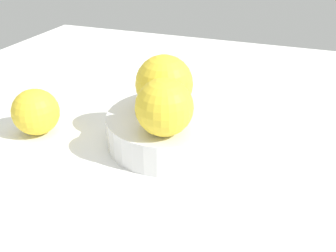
# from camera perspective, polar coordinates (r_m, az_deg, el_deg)

# --- Properties ---
(ground_plane) EXTENTS (1.10, 1.10, 0.02)m
(ground_plane) POSITION_cam_1_polar(r_m,az_deg,el_deg) (0.54, 0.00, -3.40)
(ground_plane) COLOR white
(fruit_bowl) EXTENTS (0.17, 0.17, 0.04)m
(fruit_bowl) POSITION_cam_1_polar(r_m,az_deg,el_deg) (0.52, 0.00, -0.53)
(fruit_bowl) COLOR white
(fruit_bowl) RESTS_ON ground_plane
(orange_in_bowl_0) EXTENTS (0.08, 0.08, 0.08)m
(orange_in_bowl_0) POSITION_cam_1_polar(r_m,az_deg,el_deg) (0.51, -0.60, 6.58)
(orange_in_bowl_0) COLOR yellow
(orange_in_bowl_0) RESTS_ON fruit_bowl
(orange_in_bowl_1) EXTENTS (0.07, 0.07, 0.07)m
(orange_in_bowl_1) POSITION_cam_1_polar(r_m,az_deg,el_deg) (0.45, -0.59, 2.93)
(orange_in_bowl_1) COLOR yellow
(orange_in_bowl_1) RESTS_ON fruit_bowl
(orange_loose_0) EXTENTS (0.07, 0.07, 0.07)m
(orange_loose_0) POSITION_cam_1_polar(r_m,az_deg,el_deg) (0.58, -19.84, 2.07)
(orange_loose_0) COLOR yellow
(orange_loose_0) RESTS_ON ground_plane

